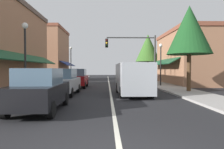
# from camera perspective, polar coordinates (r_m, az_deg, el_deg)

# --- Properties ---
(ground_plane) EXTENTS (80.00, 80.00, 0.00)m
(ground_plane) POSITION_cam_1_polar(r_m,az_deg,el_deg) (21.59, -0.75, -3.11)
(ground_plane) COLOR black
(sidewalk_left) EXTENTS (2.60, 56.00, 0.12)m
(sidewalk_left) POSITION_cam_1_polar(r_m,az_deg,el_deg) (22.21, -15.10, -2.88)
(sidewalk_left) COLOR gray
(sidewalk_left) RESTS_ON ground
(sidewalk_right) EXTENTS (2.60, 56.00, 0.12)m
(sidewalk_right) POSITION_cam_1_polar(r_m,az_deg,el_deg) (22.35, 13.52, -2.84)
(sidewalk_right) COLOR #A39E99
(sidewalk_right) RESTS_ON ground
(lane_center_stripe) EXTENTS (0.14, 52.00, 0.01)m
(lane_center_stripe) POSITION_cam_1_polar(r_m,az_deg,el_deg) (21.59, -0.75, -3.10)
(lane_center_stripe) COLOR silver
(lane_center_stripe) RESTS_ON ground
(storefront_right_block) EXTENTS (5.65, 10.20, 6.11)m
(storefront_right_block) POSITION_cam_1_polar(r_m,az_deg,el_deg) (25.31, 20.00, 4.41)
(storefront_right_block) COLOR #9E6B4C
(storefront_right_block) RESTS_ON ground
(storefront_far_left) EXTENTS (6.97, 8.20, 7.91)m
(storefront_far_left) POSITION_cam_1_polar(r_m,az_deg,el_deg) (32.96, -18.04, 5.30)
(storefront_far_left) COLOR #9E6B4C
(storefront_far_left) RESTS_ON ground
(parked_car_nearest_left) EXTENTS (1.84, 4.13, 1.77)m
(parked_car_nearest_left) POSITION_cam_1_polar(r_m,az_deg,el_deg) (8.98, -19.43, -4.07)
(parked_car_nearest_left) COLOR black
(parked_car_nearest_left) RESTS_ON ground
(parked_car_second_left) EXTENTS (1.85, 4.14, 1.77)m
(parked_car_second_left) POSITION_cam_1_polar(r_m,az_deg,el_deg) (14.19, -13.45, -2.01)
(parked_car_second_left) COLOR #B7BABF
(parked_car_second_left) RESTS_ON ground
(parked_car_third_left) EXTENTS (1.81, 4.12, 1.77)m
(parked_car_third_left) POSITION_cam_1_polar(r_m,az_deg,el_deg) (19.60, -9.62, -1.03)
(parked_car_third_left) COLOR maroon
(parked_car_third_left) RESTS_ON ground
(van_in_lane) EXTENTS (2.09, 5.22, 2.12)m
(van_in_lane) POSITION_cam_1_polar(r_m,az_deg,el_deg) (13.80, 5.78, -0.96)
(van_in_lane) COLOR #B2B7BC
(van_in_lane) RESTS_ON ground
(traffic_signal_mast_arm) EXTENTS (5.32, 0.50, 5.28)m
(traffic_signal_mast_arm) POSITION_cam_1_polar(r_m,az_deg,el_deg) (21.64, 6.98, 6.54)
(traffic_signal_mast_arm) COLOR #333333
(traffic_signal_mast_arm) RESTS_ON ground
(street_lamp_left_near) EXTENTS (0.36, 0.36, 4.47)m
(street_lamp_left_near) POSITION_cam_1_polar(r_m,az_deg,el_deg) (13.17, -23.07, 7.07)
(street_lamp_left_near) COLOR black
(street_lamp_left_near) RESTS_ON ground
(street_lamp_right_mid) EXTENTS (0.36, 0.36, 4.27)m
(street_lamp_right_mid) POSITION_cam_1_polar(r_m,az_deg,el_deg) (20.92, 13.44, 4.70)
(street_lamp_right_mid) COLOR black
(street_lamp_right_mid) RESTS_ON ground
(street_lamp_left_far) EXTENTS (0.36, 0.36, 4.78)m
(street_lamp_left_far) POSITION_cam_1_polar(r_m,az_deg,el_deg) (28.23, -11.39, 4.48)
(street_lamp_left_far) COLOR black
(street_lamp_left_far) RESTS_ON ground
(tree_right_near) EXTENTS (3.27, 3.27, 6.43)m
(tree_right_near) POSITION_cam_1_polar(r_m,az_deg,el_deg) (16.41, 20.74, 11.49)
(tree_right_near) COLOR #4C331E
(tree_right_near) RESTS_ON ground
(tree_right_far) EXTENTS (3.75, 3.75, 7.03)m
(tree_right_far) POSITION_cam_1_polar(r_m,az_deg,el_deg) (31.81, 9.99, 7.28)
(tree_right_far) COLOR #4C331E
(tree_right_far) RESTS_ON ground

